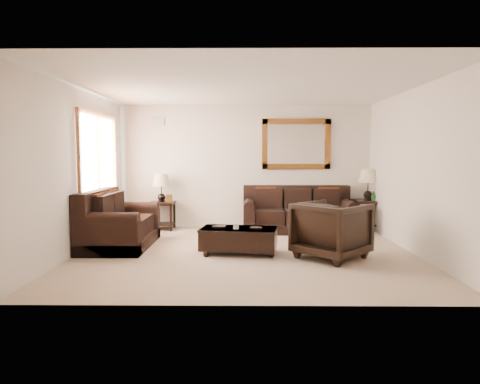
{
  "coord_description": "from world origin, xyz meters",
  "views": [
    {
      "loc": [
        -0.02,
        -6.96,
        1.62
      ],
      "look_at": [
        -0.1,
        0.6,
        0.96
      ],
      "focal_mm": 32.0,
      "sensor_mm": 36.0,
      "label": 1
    }
  ],
  "objects_px": {
    "end_table_right": "(368,190)",
    "armchair": "(332,227)",
    "coffee_table": "(239,238)",
    "sofa": "(298,215)",
    "end_table_left": "(162,193)",
    "loveseat": "(117,226)"
  },
  "relations": [
    {
      "from": "sofa",
      "to": "loveseat",
      "type": "height_order",
      "value": "loveseat"
    },
    {
      "from": "end_table_left",
      "to": "sofa",
      "type": "bearing_deg",
      "value": -2.75
    },
    {
      "from": "end_table_left",
      "to": "end_table_right",
      "type": "relative_size",
      "value": 0.92
    },
    {
      "from": "end_table_left",
      "to": "coffee_table",
      "type": "height_order",
      "value": "end_table_left"
    },
    {
      "from": "end_table_left",
      "to": "end_table_right",
      "type": "xyz_separation_m",
      "value": [
        4.43,
        -0.02,
        0.07
      ]
    },
    {
      "from": "armchair",
      "to": "end_table_left",
      "type": "bearing_deg",
      "value": 6.52
    },
    {
      "from": "end_table_right",
      "to": "armchair",
      "type": "height_order",
      "value": "end_table_right"
    },
    {
      "from": "armchair",
      "to": "sofa",
      "type": "bearing_deg",
      "value": -39.17
    },
    {
      "from": "loveseat",
      "to": "end_table_right",
      "type": "xyz_separation_m",
      "value": [
        4.89,
        1.7,
        0.49
      ]
    },
    {
      "from": "end_table_right",
      "to": "coffee_table",
      "type": "height_order",
      "value": "end_table_right"
    },
    {
      "from": "end_table_left",
      "to": "end_table_right",
      "type": "distance_m",
      "value": 4.43
    },
    {
      "from": "sofa",
      "to": "coffee_table",
      "type": "bearing_deg",
      "value": -120.27
    },
    {
      "from": "coffee_table",
      "to": "armchair",
      "type": "bearing_deg",
      "value": -3.32
    },
    {
      "from": "sofa",
      "to": "end_table_left",
      "type": "xyz_separation_m",
      "value": [
        -2.92,
        0.14,
        0.45
      ]
    },
    {
      "from": "sofa",
      "to": "loveseat",
      "type": "relative_size",
      "value": 1.31
    },
    {
      "from": "loveseat",
      "to": "end_table_left",
      "type": "relative_size",
      "value": 1.47
    },
    {
      "from": "sofa",
      "to": "end_table_right",
      "type": "xyz_separation_m",
      "value": [
        1.51,
        0.12,
        0.51
      ]
    },
    {
      "from": "loveseat",
      "to": "armchair",
      "type": "distance_m",
      "value": 3.71
    },
    {
      "from": "sofa",
      "to": "end_table_right",
      "type": "relative_size",
      "value": 1.77
    },
    {
      "from": "coffee_table",
      "to": "armchair",
      "type": "distance_m",
      "value": 1.5
    },
    {
      "from": "end_table_right",
      "to": "coffee_table",
      "type": "distance_m",
      "value": 3.57
    },
    {
      "from": "loveseat",
      "to": "end_table_left",
      "type": "xyz_separation_m",
      "value": [
        0.46,
        1.72,
        0.42
      ]
    }
  ]
}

